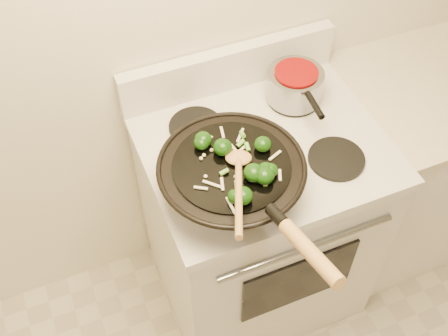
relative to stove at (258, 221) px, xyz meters
name	(u,v)px	position (x,y,z in m)	size (l,w,h in m)	color
stove	(258,221)	(0.00, 0.00, 0.00)	(0.78, 0.67, 1.08)	silver
counter_unit	(424,159)	(0.79, 0.03, -0.01)	(0.79, 0.62, 0.91)	white
wok	(232,179)	(-0.18, -0.16, 0.54)	(0.43, 0.71, 0.27)	black
stirfry	(242,165)	(-0.16, -0.18, 0.61)	(0.28, 0.31, 0.05)	#103408
wooden_spoon	(239,178)	(-0.19, -0.23, 0.62)	(0.18, 0.33, 0.09)	#AB7F44
saucepan	(295,85)	(0.18, 0.15, 0.52)	(0.19, 0.31, 0.11)	gray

